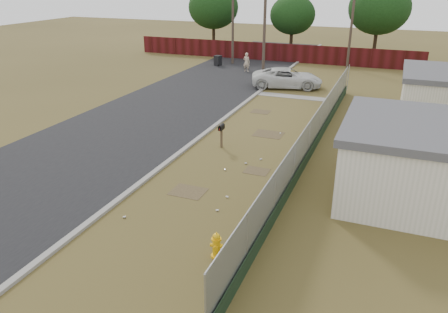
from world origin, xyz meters
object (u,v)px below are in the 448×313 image
at_px(mailbox, 221,129).
at_px(trash_bin, 218,60).
at_px(pickup_truck, 287,78).
at_px(pedestrian, 247,62).
at_px(fire_hydrant, 216,245).

xyz_separation_m(mailbox, trash_bin, (-8.58, 20.35, -0.48)).
xyz_separation_m(pickup_truck, trash_bin, (-8.52, 6.36, -0.26)).
height_order(pickup_truck, pedestrian, pedestrian).
bearing_deg(fire_hydrant, mailbox, 111.00).
relative_size(pickup_truck, pedestrian, 3.13).
bearing_deg(trash_bin, pickup_truck, -36.74).
bearing_deg(mailbox, fire_hydrant, -69.00).
height_order(fire_hydrant, pickup_truck, pickup_truck).
bearing_deg(mailbox, pedestrian, 105.07).
bearing_deg(pickup_truck, trash_bin, 38.64).
bearing_deg(fire_hydrant, trash_bin, 112.30).
bearing_deg(trash_bin, pedestrian, -26.59).
xyz_separation_m(fire_hydrant, pickup_truck, (-3.47, 22.88, 0.35)).
relative_size(pedestrian, trash_bin, 1.79).
relative_size(mailbox, trash_bin, 1.27).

